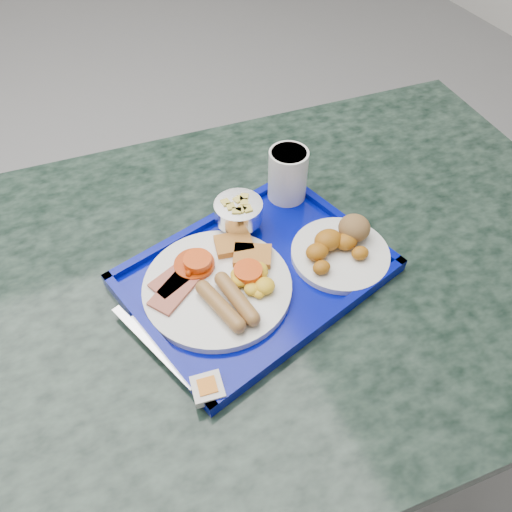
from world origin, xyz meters
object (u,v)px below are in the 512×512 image
Objects in this scene: bread_plate at (341,247)px; fruit_bowl at (239,212)px; juice_cup at (288,173)px; tray at (256,274)px; main_plate at (221,283)px; table at (266,329)px.

bread_plate is 1.97× the size of fruit_bowl.
fruit_bowl is 0.84× the size of juice_cup.
juice_cup is (-0.01, 0.17, 0.04)m from bread_plate.
main_plate reaches higher than tray.
table is 0.27m from fruit_bowl.
bread_plate is at bearing -8.93° from tray.
tray is 0.07m from main_plate.
juice_cup is at bearing 47.95° from tray.
table is at bearing 13.40° from main_plate.
tray is 4.69× the size of juice_cup.
fruit_bowl is (-0.13, 0.13, 0.02)m from bread_plate.
bread_plate is (0.15, -0.02, 0.02)m from tray.
table is 7.91× the size of bread_plate.
main_plate is at bearing -125.52° from fruit_bowl.
fruit_bowl is at bearing 54.48° from main_plate.
main_plate is 0.14m from fruit_bowl.
juice_cup is (0.12, 0.04, 0.02)m from fruit_bowl.
fruit_bowl reaches higher than tray.
main_plate is 2.82× the size of fruit_bowl.
juice_cup reaches higher than main_plate.
tray is at bearing -132.05° from juice_cup.
table is 0.21m from tray.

